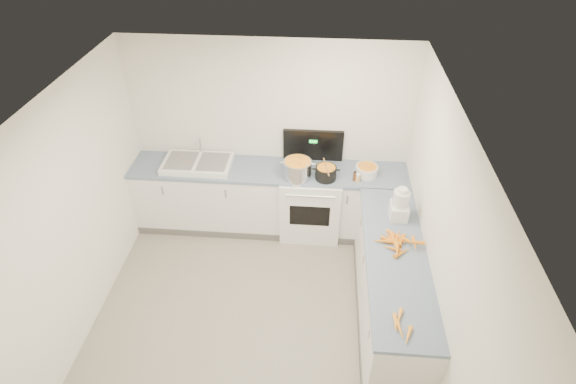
# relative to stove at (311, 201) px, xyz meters

# --- Properties ---
(floor) EXTENTS (3.50, 4.00, 0.00)m
(floor) POSITION_rel_stove_xyz_m (-0.55, -1.69, -0.47)
(floor) COLOR gray
(floor) RESTS_ON ground
(ceiling) EXTENTS (3.50, 4.00, 0.00)m
(ceiling) POSITION_rel_stove_xyz_m (-0.55, -1.69, 2.03)
(ceiling) COLOR white
(ceiling) RESTS_ON ground
(wall_back) EXTENTS (3.50, 0.00, 2.50)m
(wall_back) POSITION_rel_stove_xyz_m (-0.55, 0.31, 0.78)
(wall_back) COLOR white
(wall_back) RESTS_ON ground
(wall_left) EXTENTS (0.00, 4.00, 2.50)m
(wall_left) POSITION_rel_stove_xyz_m (-2.30, -1.69, 0.78)
(wall_left) COLOR white
(wall_left) RESTS_ON ground
(wall_right) EXTENTS (0.00, 4.00, 2.50)m
(wall_right) POSITION_rel_stove_xyz_m (1.20, -1.69, 0.78)
(wall_right) COLOR white
(wall_right) RESTS_ON ground
(counter_back) EXTENTS (3.50, 0.62, 0.94)m
(counter_back) POSITION_rel_stove_xyz_m (-0.55, 0.01, -0.00)
(counter_back) COLOR white
(counter_back) RESTS_ON ground
(counter_right) EXTENTS (0.62, 2.20, 0.94)m
(counter_right) POSITION_rel_stove_xyz_m (0.90, -1.39, -0.00)
(counter_right) COLOR white
(counter_right) RESTS_ON ground
(stove) EXTENTS (0.76, 0.65, 1.36)m
(stove) POSITION_rel_stove_xyz_m (0.00, 0.00, 0.00)
(stove) COLOR white
(stove) RESTS_ON ground
(sink) EXTENTS (0.86, 0.52, 0.31)m
(sink) POSITION_rel_stove_xyz_m (-1.45, 0.02, 0.50)
(sink) COLOR white
(sink) RESTS_ON counter_back
(steel_pot) EXTENTS (0.42, 0.42, 0.25)m
(steel_pot) POSITION_rel_stove_xyz_m (-0.17, -0.13, 0.57)
(steel_pot) COLOR silver
(steel_pot) RESTS_ON stove
(black_pot) EXTENTS (0.31, 0.31, 0.18)m
(black_pot) POSITION_rel_stove_xyz_m (0.17, -0.13, 0.54)
(black_pot) COLOR black
(black_pot) RESTS_ON stove
(wooden_spoon) EXTENTS (0.09, 0.38, 0.02)m
(wooden_spoon) POSITION_rel_stove_xyz_m (0.17, -0.13, 0.64)
(wooden_spoon) COLOR #AD7A47
(wooden_spoon) RESTS_ON black_pot
(mixing_bowl) EXTENTS (0.35, 0.35, 0.12)m
(mixing_bowl) POSITION_rel_stove_xyz_m (0.67, -0.01, 0.53)
(mixing_bowl) COLOR white
(mixing_bowl) RESTS_ON counter_back
(extract_bottle) EXTENTS (0.04, 0.04, 0.11)m
(extract_bottle) POSITION_rel_stove_xyz_m (0.52, -0.13, 0.52)
(extract_bottle) COLOR #593319
(extract_bottle) RESTS_ON counter_back
(spice_jar) EXTENTS (0.05, 0.05, 0.09)m
(spice_jar) POSITION_rel_stove_xyz_m (0.56, -0.16, 0.51)
(spice_jar) COLOR #E5B266
(spice_jar) RESTS_ON counter_back
(food_processor) EXTENTS (0.19, 0.23, 0.38)m
(food_processor) POSITION_rel_stove_xyz_m (0.97, -0.79, 0.63)
(food_processor) COLOR white
(food_processor) RESTS_ON counter_right
(carrot_pile) EXTENTS (0.50, 0.39, 0.09)m
(carrot_pile) POSITION_rel_stove_xyz_m (0.92, -1.22, 0.50)
(carrot_pile) COLOR orange
(carrot_pile) RESTS_ON counter_right
(peeled_carrots) EXTENTS (0.17, 0.36, 0.04)m
(peeled_carrots) POSITION_rel_stove_xyz_m (0.83, -2.24, 0.49)
(peeled_carrots) COLOR orange
(peeled_carrots) RESTS_ON counter_right
(peelings) EXTENTS (0.25, 0.23, 0.01)m
(peelings) POSITION_rel_stove_xyz_m (-1.66, -0.00, 0.54)
(peelings) COLOR tan
(peelings) RESTS_ON sink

